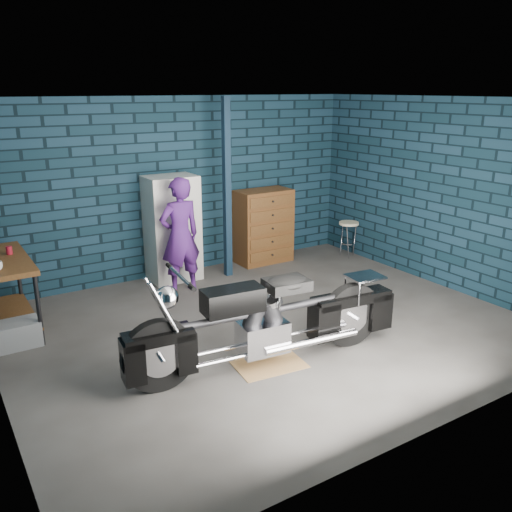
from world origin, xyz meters
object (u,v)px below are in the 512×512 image
at_px(motorcycle, 268,314).
at_px(storage_bin, 18,334).
at_px(locker, 173,229).
at_px(shop_stool, 348,239).
at_px(tool_chest, 264,226).
at_px(person, 180,236).
at_px(workbench, 6,295).

relative_size(motorcycle, storage_bin, 5.59).
height_order(locker, shop_stool, locker).
xyz_separation_m(motorcycle, tool_chest, (1.89, 3.00, 0.03)).
bearing_deg(locker, shop_stool, -10.14).
bearing_deg(shop_stool, tool_chest, 158.70).
xyz_separation_m(locker, shop_stool, (3.01, -0.54, -0.49)).
height_order(motorcycle, person, person).
bearing_deg(workbench, storage_bin, -87.71).
relative_size(motorcycle, tool_chest, 2.15).
relative_size(storage_bin, tool_chest, 0.38).
bearing_deg(motorcycle, workbench, 138.98).
bearing_deg(person, workbench, -1.41).
bearing_deg(motorcycle, locker, 91.26).
bearing_deg(workbench, motorcycle, -47.28).
relative_size(workbench, locker, 0.88).
bearing_deg(motorcycle, shop_stool, 43.17).
height_order(tool_chest, shop_stool, tool_chest).
bearing_deg(tool_chest, person, -162.31).
height_order(person, locker, person).
distance_m(person, storage_bin, 2.46).
bearing_deg(shop_stool, motorcycle, -143.09).
relative_size(locker, tool_chest, 1.30).
height_order(workbench, storage_bin, workbench).
bearing_deg(shop_stool, storage_bin, -173.73).
bearing_deg(tool_chest, storage_bin, -164.34).
bearing_deg(workbench, shop_stool, 1.02).
distance_m(person, shop_stool, 3.19).
distance_m(locker, shop_stool, 3.10).
xyz_separation_m(workbench, shop_stool, (5.46, 0.10, -0.15)).
height_order(motorcycle, locker, locker).
distance_m(storage_bin, tool_chest, 4.24).
bearing_deg(storage_bin, person, 14.07).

